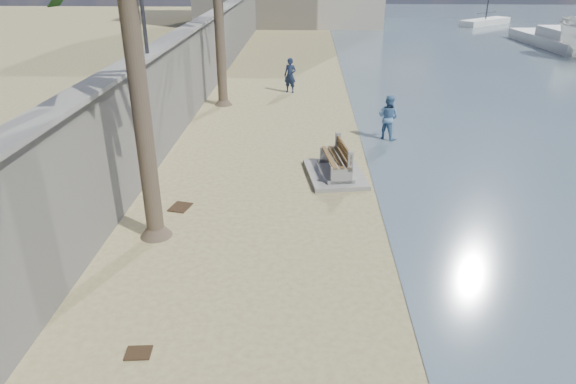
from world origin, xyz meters
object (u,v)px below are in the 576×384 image
object	(u,v)px
yacht_far	(551,42)
sailboat_west	(485,21)
person_a	(290,73)
person_b	(388,115)
bench_far	(335,163)

from	to	relation	value
yacht_far	sailboat_west	size ratio (longest dim) A/B	0.90
person_a	sailboat_west	distance (m)	34.44
person_a	person_b	world-z (taller)	person_a
bench_far	sailboat_west	xyz separation A→B (m)	(16.96, 39.79, -0.11)
bench_far	yacht_far	bearing A→B (deg)	55.96
person_b	person_a	bearing A→B (deg)	-23.70
person_b	yacht_far	distance (m)	27.65
bench_far	person_a	size ratio (longest dim) A/B	1.36
yacht_far	sailboat_west	bearing A→B (deg)	-0.43
person_a	sailboat_west	world-z (taller)	sailboat_west
person_b	sailboat_west	size ratio (longest dim) A/B	0.18
bench_far	sailboat_west	size ratio (longest dim) A/B	0.26
person_a	sailboat_west	size ratio (longest dim) A/B	0.19
bench_far	person_b	size ratio (longest dim) A/B	1.44
person_a	yacht_far	world-z (taller)	person_a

